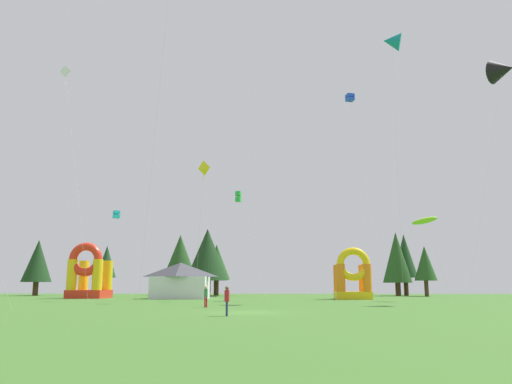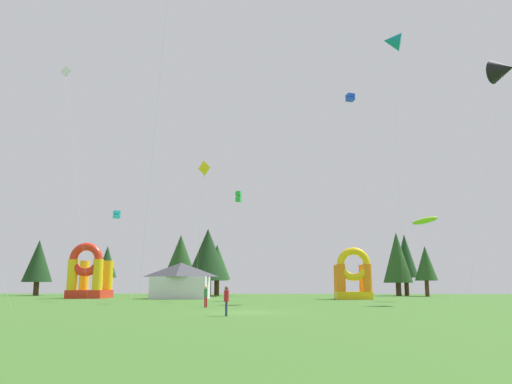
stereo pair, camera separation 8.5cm
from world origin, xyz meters
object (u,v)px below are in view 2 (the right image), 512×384
object	(u,v)px
kite_lime_parafoil	(425,221)
kite_blue_box	(350,98)
person_far_side	(206,295)
inflatable_yellow_castle	(89,278)
kite_yellow_diamond	(203,170)
person_left_edge	(226,298)
kite_cyan_box	(117,215)
kite_black_delta	(503,70)
inflatable_orange_dome	(353,279)
kite_green_box	(239,197)
kite_teal_delta	(392,41)
kite_white_diamond	(66,75)
festival_tent	(181,281)

from	to	relation	value
kite_lime_parafoil	kite_blue_box	bearing A→B (deg)	142.52
person_far_side	inflatable_yellow_castle	xyz separation A→B (m)	(-18.07, 23.87, 1.57)
kite_yellow_diamond	person_left_edge	world-z (taller)	kite_yellow_diamond
kite_cyan_box	person_left_edge	size ratio (longest dim) A/B	5.77
kite_lime_parafoil	person_left_edge	size ratio (longest dim) A/B	5.50
kite_cyan_box	person_left_edge	world-z (taller)	kite_cyan_box
kite_black_delta	inflatable_orange_dome	xyz separation A→B (m)	(-13.45, 12.36, -20.11)
kite_yellow_diamond	kite_green_box	world-z (taller)	kite_yellow_diamond
kite_blue_box	kite_teal_delta	bearing A→B (deg)	-66.31
kite_lime_parafoil	kite_teal_delta	distance (m)	19.44
kite_white_diamond	inflatable_orange_dome	xyz separation A→B (m)	(34.69, 2.01, -24.98)
inflatable_yellow_castle	festival_tent	distance (m)	11.98
kite_yellow_diamond	kite_teal_delta	size ratio (longest dim) A/B	0.47
kite_cyan_box	person_left_edge	distance (m)	29.12
kite_blue_box	inflatable_orange_dome	size ratio (longest dim) A/B	4.15
person_left_edge	kite_yellow_diamond	bearing A→B (deg)	-168.47
kite_yellow_diamond	person_left_edge	size ratio (longest dim) A/B	8.25
kite_teal_delta	kite_cyan_box	world-z (taller)	kite_teal_delta
kite_lime_parafoil	kite_green_box	xyz separation A→B (m)	(-19.65, -1.05, 2.52)
person_left_edge	inflatable_orange_dome	bearing A→B (deg)	158.67
kite_green_box	inflatable_yellow_castle	bearing A→B (deg)	152.61
person_far_side	inflatable_orange_dome	distance (m)	25.33
inflatable_orange_dome	inflatable_yellow_castle	world-z (taller)	inflatable_yellow_castle
kite_black_delta	person_far_side	size ratio (longest dim) A/B	14.78
kite_white_diamond	kite_green_box	distance (m)	27.84
kite_yellow_diamond	kite_black_delta	world-z (taller)	kite_black_delta
kite_blue_box	kite_black_delta	size ratio (longest dim) A/B	1.03
person_far_side	kite_lime_parafoil	bearing A→B (deg)	-10.04
person_left_edge	festival_tent	xyz separation A→B (m)	(-8.86, 32.44, 1.16)
person_far_side	kite_green_box	bearing A→B (deg)	39.12
kite_cyan_box	kite_yellow_diamond	bearing A→B (deg)	-23.79
person_far_side	kite_black_delta	bearing A→B (deg)	-27.96
person_far_side	kite_white_diamond	bearing A→B (deg)	91.96
kite_blue_box	kite_black_delta	xyz separation A→B (m)	(13.19, -11.30, -1.61)
kite_blue_box	inflatable_yellow_castle	bearing A→B (deg)	173.07
kite_green_box	kite_teal_delta	xyz separation A→B (m)	(16.50, -1.77, 16.46)
kite_lime_parafoil	inflatable_orange_dome	world-z (taller)	kite_lime_parafoil
person_left_edge	inflatable_yellow_castle	xyz separation A→B (m)	(-20.70, 34.21, 1.55)
kite_white_diamond	festival_tent	world-z (taller)	kite_white_diamond
person_left_edge	kite_teal_delta	bearing A→B (deg)	144.62
kite_green_box	festival_tent	distance (m)	14.20
kite_lime_parafoil	kite_cyan_box	xyz separation A→B (m)	(-32.64, -1.12, 0.68)
kite_black_delta	inflatable_yellow_castle	size ratio (longest dim) A/B	3.50
kite_yellow_diamond	person_left_edge	distance (m)	23.46
kite_teal_delta	inflatable_orange_dome	size ratio (longest dim) A/B	4.83
kite_green_box	kite_black_delta	distance (m)	29.11
person_far_side	inflatable_yellow_castle	distance (m)	29.98
kite_blue_box	inflatable_orange_dome	world-z (taller)	kite_blue_box
kite_yellow_diamond	kite_black_delta	distance (m)	30.91
kite_yellow_diamond	kite_white_diamond	xyz separation A→B (m)	(-18.74, 9.57, 14.40)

